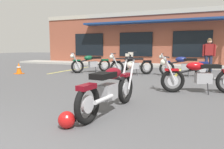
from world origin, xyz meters
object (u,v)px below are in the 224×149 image
at_px(person_by_back_row, 209,53).
at_px(helmet_on_pavement, 67,120).
at_px(motorcycle_foreground_classic, 110,88).
at_px(motorcycle_silver_naked, 91,63).
at_px(motorcycle_orange_scrambler, 199,76).
at_px(traffic_cone, 19,68).
at_px(motorcycle_blue_standard, 132,65).
at_px(motorcycle_red_sportbike, 129,60).
at_px(motorcycle_black_cruiser, 184,65).

bearing_deg(person_by_back_row, helmet_on_pavement, -104.71).
height_order(motorcycle_foreground_classic, motorcycle_silver_naked, same).
height_order(motorcycle_silver_naked, motorcycle_orange_scrambler, same).
bearing_deg(traffic_cone, motorcycle_blue_standard, 17.69).
height_order(motorcycle_red_sportbike, motorcycle_orange_scrambler, same).
height_order(motorcycle_red_sportbike, helmet_on_pavement, motorcycle_red_sportbike).
height_order(motorcycle_silver_naked, traffic_cone, motorcycle_silver_naked).
bearing_deg(motorcycle_black_cruiser, motorcycle_orange_scrambler, -80.17).
distance_m(motorcycle_blue_standard, traffic_cone, 5.24).
bearing_deg(motorcycle_black_cruiser, motorcycle_foreground_classic, -99.74).
distance_m(motorcycle_red_sportbike, motorcycle_silver_naked, 2.71).
xyz_separation_m(motorcycle_silver_naked, helmet_on_pavement, (3.05, -6.63, -0.33)).
height_order(motorcycle_foreground_classic, motorcycle_orange_scrambler, same).
height_order(motorcycle_orange_scrambler, person_by_back_row, person_by_back_row).
xyz_separation_m(motorcycle_foreground_classic, person_by_back_row, (2.02, 7.79, 0.49)).
xyz_separation_m(motorcycle_silver_naked, motorcycle_blue_standard, (2.15, -0.20, 0.00)).
relative_size(motorcycle_foreground_classic, motorcycle_orange_scrambler, 1.03).
relative_size(motorcycle_blue_standard, motorcycle_orange_scrambler, 0.85).
bearing_deg(person_by_back_row, motorcycle_black_cruiser, -117.11).
distance_m(motorcycle_red_sportbike, person_by_back_row, 4.18).
distance_m(motorcycle_foreground_classic, motorcycle_red_sportbike, 8.31).
relative_size(motorcycle_foreground_classic, person_by_back_row, 1.26).
bearing_deg(traffic_cone, motorcycle_foreground_classic, -31.75).
height_order(motorcycle_black_cruiser, motorcycle_orange_scrambler, same).
height_order(motorcycle_silver_naked, helmet_on_pavement, motorcycle_silver_naked).
relative_size(motorcycle_blue_standard, helmet_on_pavement, 6.72).
height_order(motorcycle_foreground_classic, person_by_back_row, person_by_back_row).
xyz_separation_m(motorcycle_foreground_classic, motorcycle_red_sportbike, (-2.13, 8.03, 0.07)).
bearing_deg(motorcycle_black_cruiser, traffic_cone, -164.80).
relative_size(motorcycle_red_sportbike, helmet_on_pavement, 8.08).
bearing_deg(motorcycle_blue_standard, traffic_cone, -162.31).
distance_m(motorcycle_blue_standard, motorcycle_orange_scrambler, 4.06).
xyz_separation_m(motorcycle_foreground_classic, motorcycle_black_cruiser, (0.99, 5.77, 0.00)).
bearing_deg(helmet_on_pavement, motorcycle_silver_naked, 114.74).
bearing_deg(motorcycle_foreground_classic, motorcycle_red_sportbike, 104.85).
relative_size(motorcycle_blue_standard, person_by_back_row, 1.04).
height_order(motorcycle_black_cruiser, traffic_cone, motorcycle_black_cruiser).
distance_m(motorcycle_silver_naked, person_by_back_row, 5.81).
bearing_deg(motorcycle_black_cruiser, helmet_on_pavement, -100.67).
relative_size(motorcycle_foreground_classic, motorcycle_blue_standard, 1.21).
distance_m(motorcycle_foreground_classic, motorcycle_silver_naked, 6.53).
relative_size(motorcycle_foreground_classic, motorcycle_silver_naked, 1.20).
bearing_deg(helmet_on_pavement, motorcycle_orange_scrambler, 61.76).
relative_size(motorcycle_black_cruiser, helmet_on_pavement, 8.11).
bearing_deg(person_by_back_row, motorcycle_foreground_classic, -104.56).
xyz_separation_m(motorcycle_red_sportbike, motorcycle_orange_scrambler, (3.70, -5.59, -0.07)).
relative_size(motorcycle_red_sportbike, person_by_back_row, 1.25).
xyz_separation_m(motorcycle_black_cruiser, person_by_back_row, (1.03, 2.02, 0.49)).
distance_m(motorcycle_red_sportbike, motorcycle_blue_standard, 2.78).
bearing_deg(helmet_on_pavement, motorcycle_foreground_classic, 74.15).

